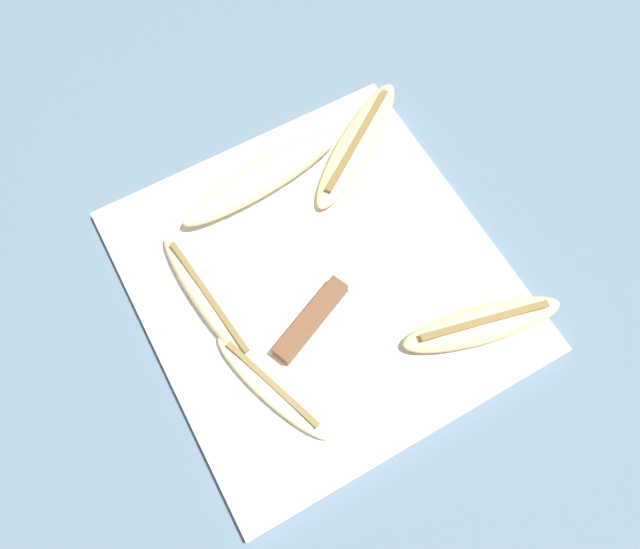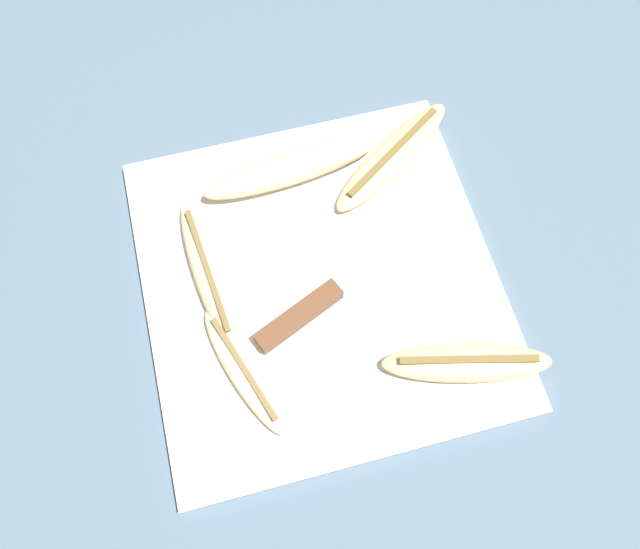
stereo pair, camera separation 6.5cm
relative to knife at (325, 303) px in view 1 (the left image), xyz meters
The scene contains 8 objects.
ground_plane 0.04m from the knife, 160.62° to the left, with size 4.00×4.00×0.00m, color slate.
cutting_board 0.03m from the knife, 160.62° to the left, with size 0.39×0.37×0.01m.
knife is the anchor object (origin of this frame).
banana_pale_long 0.16m from the knife, behind, with size 0.06×0.21×0.03m.
banana_mellow_near 0.20m from the knife, 139.84° to the left, with size 0.14×0.18×0.02m.
banana_bright_far 0.10m from the knife, 59.82° to the right, with size 0.15×0.08×0.02m.
banana_ripe_center 0.16m from the knife, 51.89° to the left, with size 0.08×0.17×0.02m.
banana_cream_curved 0.12m from the knife, 120.56° to the right, with size 0.18×0.05×0.02m.
Camera 1 is at (0.22, -0.12, 0.62)m, focal length 35.00 mm.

